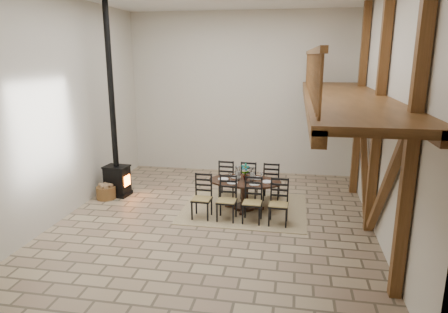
% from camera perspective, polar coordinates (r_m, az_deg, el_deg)
% --- Properties ---
extents(ground, '(8.00, 8.00, 0.00)m').
position_cam_1_polar(ground, '(9.39, -1.19, -8.84)').
color(ground, tan).
rests_on(ground, ground).
extents(room_shell, '(7.02, 8.02, 5.01)m').
position_cam_1_polar(room_shell, '(8.51, 6.70, 9.65)').
color(room_shell, beige).
rests_on(room_shell, ground).
extents(rug, '(3.00, 2.50, 0.02)m').
position_cam_1_polar(rug, '(9.96, 2.94, -7.40)').
color(rug, tan).
rests_on(rug, ground).
extents(dining_table, '(2.20, 2.03, 1.14)m').
position_cam_1_polar(dining_table, '(9.75, 2.90, -5.56)').
color(dining_table, black).
rests_on(dining_table, ground).
extents(wood_stove, '(0.69, 0.56, 5.00)m').
position_cam_1_polar(wood_stove, '(10.94, -15.24, 0.25)').
color(wood_stove, black).
rests_on(wood_stove, ground).
extents(log_basket, '(0.50, 0.50, 0.42)m').
position_cam_1_polar(log_basket, '(11.02, -16.48, -4.88)').
color(log_basket, brown).
rests_on(log_basket, ground).
extents(log_stack, '(0.50, 0.57, 0.24)m').
position_cam_1_polar(log_stack, '(11.26, -16.08, -4.79)').
color(log_stack, '#A4795B').
rests_on(log_stack, ground).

